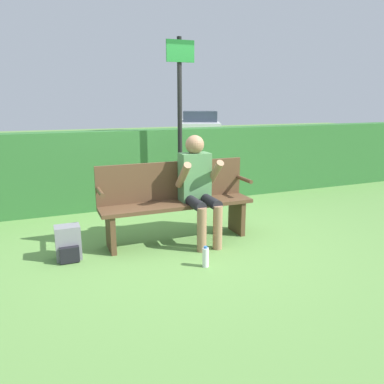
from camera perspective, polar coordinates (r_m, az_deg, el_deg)
name	(u,v)px	position (r m, az deg, el deg)	size (l,w,h in m)	color
ground_plane	(178,241)	(4.72, -2.16, -7.40)	(40.00, 40.00, 0.00)	#5B8942
hedge_back	(140,168)	(6.27, -8.00, 3.69)	(12.00, 0.38, 1.24)	#2D662D
park_bench	(176,200)	(4.62, -2.50, -1.16)	(1.89, 0.40, 0.97)	#513823
person_seated	(198,183)	(4.53, 0.94, 1.33)	(0.50, 0.63, 1.30)	#4C7F4C
backpack	(68,244)	(4.35, -18.33, -7.48)	(0.27, 0.26, 0.38)	slate
water_bottle	(206,257)	(3.98, 2.07, -9.88)	(0.07, 0.07, 0.23)	white
signpost	(180,113)	(5.81, -1.85, 12.00)	(0.43, 0.09, 2.61)	black
parked_car	(200,125)	(17.59, 1.18, 10.18)	(3.14, 4.54, 1.26)	silver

